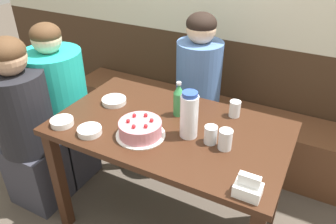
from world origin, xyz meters
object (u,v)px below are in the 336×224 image
(napkin_holder, at_px, (248,188))
(bowl_soup_white, at_px, (90,131))
(bench_seat, at_px, (217,130))
(glass_water_tall, at_px, (225,139))
(glass_shot_small, at_px, (235,109))
(person_grey_tee, at_px, (27,130))
(birthday_cake, at_px, (140,129))
(water_pitcher, at_px, (189,115))
(person_teal_shirt, at_px, (197,100))
(glass_tumbler_short, at_px, (211,135))
(soju_bottle, at_px, (179,100))
(bowl_side_dish, at_px, (62,122))
(bowl_rice_small, at_px, (114,101))
(person_pale_blue_shirt, at_px, (60,107))

(napkin_holder, xyz_separation_m, bowl_soup_white, (-0.84, 0.05, -0.02))
(bench_seat, distance_m, glass_water_tall, 1.10)
(glass_shot_small, relative_size, person_grey_tee, 0.08)
(birthday_cake, relative_size, water_pitcher, 1.02)
(person_teal_shirt, bearing_deg, glass_tumbler_short, 27.50)
(birthday_cake, bearing_deg, person_grey_tee, -174.70)
(birthday_cake, distance_m, water_pitcher, 0.26)
(bowl_soup_white, bearing_deg, person_grey_tee, 176.35)
(soju_bottle, bearing_deg, bench_seat, 89.13)
(bowl_side_dish, height_order, glass_water_tall, glass_water_tall)
(bench_seat, xyz_separation_m, bowl_rice_small, (-0.41, -0.77, 0.55))
(birthday_cake, distance_m, napkin_holder, 0.62)
(napkin_holder, height_order, person_grey_tee, person_grey_tee)
(birthday_cake, relative_size, bowl_side_dish, 2.09)
(bowl_rice_small, bearing_deg, bowl_side_dish, -108.64)
(water_pitcher, distance_m, bowl_side_dish, 0.69)
(birthday_cake, bearing_deg, soju_bottle, 73.25)
(glass_water_tall, xyz_separation_m, glass_shot_small, (-0.05, 0.31, -0.01))
(napkin_holder, xyz_separation_m, glass_tumbler_short, (-0.26, 0.26, 0.01))
(glass_water_tall, bearing_deg, bowl_rice_small, 171.21)
(napkin_holder, height_order, glass_shot_small, napkin_holder)
(person_teal_shirt, height_order, person_grey_tee, person_teal_shirt)
(water_pitcher, xyz_separation_m, napkin_holder, (0.38, -0.27, -0.08))
(birthday_cake, distance_m, bowl_side_dish, 0.44)
(water_pitcher, bearing_deg, glass_tumbler_short, -2.69)
(glass_water_tall, bearing_deg, birthday_cake, -166.86)
(birthday_cake, height_order, bowl_side_dish, birthday_cake)
(bowl_side_dish, relative_size, glass_tumbler_short, 1.32)
(glass_water_tall, bearing_deg, bowl_side_dish, -166.05)
(water_pitcher, bearing_deg, bench_seat, 98.21)
(napkin_holder, xyz_separation_m, person_pale_blue_shirt, (-1.40, 0.37, -0.20))
(glass_tumbler_short, distance_m, person_pale_blue_shirt, 1.16)
(bench_seat, relative_size, glass_shot_small, 28.07)
(bench_seat, height_order, water_pitcher, water_pitcher)
(soju_bottle, xyz_separation_m, napkin_holder, (0.52, -0.43, -0.06))
(bench_seat, height_order, glass_tumbler_short, glass_tumbler_short)
(person_teal_shirt, distance_m, person_pale_blue_shirt, 0.96)
(water_pitcher, bearing_deg, bowl_side_dish, -160.56)
(bowl_side_dish, bearing_deg, person_pale_blue_shirt, 138.27)
(napkin_holder, relative_size, bowl_side_dish, 0.90)
(person_grey_tee, bearing_deg, bowl_side_dish, -6.01)
(napkin_holder, relative_size, glass_water_tall, 1.06)
(birthday_cake, xyz_separation_m, bowl_rice_small, (-0.32, 0.21, -0.03))
(soju_bottle, distance_m, bowl_rice_small, 0.41)
(water_pitcher, distance_m, napkin_holder, 0.48)
(glass_shot_small, relative_size, person_teal_shirt, 0.08)
(person_grey_tee, bearing_deg, birthday_cake, 5.30)
(birthday_cake, relative_size, person_teal_shirt, 0.21)
(soju_bottle, xyz_separation_m, glass_water_tall, (0.34, -0.18, -0.04))
(bowl_soup_white, distance_m, glass_shot_small, 0.80)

